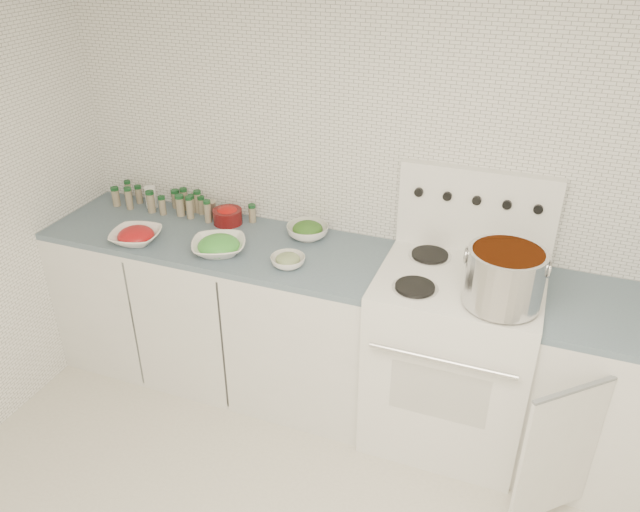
{
  "coord_description": "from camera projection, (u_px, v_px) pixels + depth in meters",
  "views": [
    {
      "loc": [
        0.74,
        -1.37,
        2.43
      ],
      "look_at": [
        -0.21,
        1.14,
        0.93
      ],
      "focal_mm": 35.0,
      "sensor_mm": 36.0,
      "label": 1
    }
  ],
  "objects": [
    {
      "name": "bowl_snowpea",
      "position": [
        219.0,
        246.0,
        3.15
      ],
      "size": [
        0.36,
        0.36,
        0.09
      ],
      "color": "white",
      "rests_on": "counter_left"
    },
    {
      "name": "stock_pot",
      "position": [
        505.0,
        275.0,
        2.62
      ],
      "size": [
        0.35,
        0.33,
        0.25
      ],
      "rotation": [
        0.0,
        0.0,
        0.3
      ],
      "color": "silver",
      "rests_on": "stove"
    },
    {
      "name": "stove",
      "position": [
        452.0,
        352.0,
        3.11
      ],
      "size": [
        0.76,
        0.7,
        1.36
      ],
      "color": "white",
      "rests_on": "ground"
    },
    {
      "name": "salt_canister",
      "position": [
        151.0,
        197.0,
        3.62
      ],
      "size": [
        0.08,
        0.08,
        0.13
      ],
      "primitive_type": "cylinder",
      "rotation": [
        0.0,
        0.0,
        -0.23
      ],
      "color": "white",
      "rests_on": "counter_left"
    },
    {
      "name": "counter_right",
      "position": [
        629.0,
        399.0,
        2.88
      ],
      "size": [
        0.89,
        0.9,
        0.9
      ],
      "color": "white",
      "rests_on": "ground"
    },
    {
      "name": "counter_left",
      "position": [
        221.0,
        308.0,
        3.54
      ],
      "size": [
        1.85,
        0.62,
        0.9
      ],
      "color": "white",
      "rests_on": "ground"
    },
    {
      "name": "bowl_pepper",
      "position": [
        228.0,
        215.0,
        3.45
      ],
      "size": [
        0.16,
        0.16,
        0.1
      ],
      "color": "#580F0F",
      "rests_on": "counter_left"
    },
    {
      "name": "tin_can",
      "position": [
        210.0,
        209.0,
        3.52
      ],
      "size": [
        0.09,
        0.09,
        0.09
      ],
      "primitive_type": "cylinder",
      "rotation": [
        0.0,
        0.0,
        0.26
      ],
      "color": "#B0A895",
      "rests_on": "counter_left"
    },
    {
      "name": "bowl_tomato",
      "position": [
        136.0,
        236.0,
        3.26
      ],
      "size": [
        0.3,
        0.3,
        0.09
      ],
      "color": "white",
      "rests_on": "counter_left"
    },
    {
      "name": "spice_cluster",
      "position": [
        172.0,
        202.0,
        3.57
      ],
      "size": [
        0.89,
        0.16,
        0.13
      ],
      "color": "gray",
      "rests_on": "counter_left"
    },
    {
      "name": "room_walls",
      "position": [
        246.0,
        260.0,
        1.77
      ],
      "size": [
        3.54,
        3.04,
        2.52
      ],
      "color": "white",
      "rests_on": "ground"
    },
    {
      "name": "bowl_zucchini",
      "position": [
        288.0,
        260.0,
        3.04
      ],
      "size": [
        0.21,
        0.21,
        0.07
      ],
      "color": "white",
      "rests_on": "counter_left"
    },
    {
      "name": "bowl_broccoli",
      "position": [
        308.0,
        230.0,
        3.3
      ],
      "size": [
        0.26,
        0.26,
        0.09
      ],
      "color": "white",
      "rests_on": "counter_left"
    }
  ]
}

